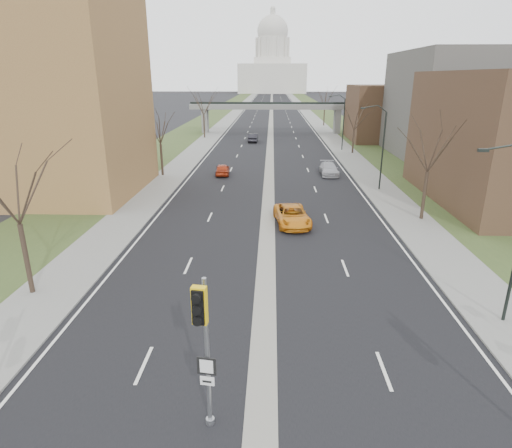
# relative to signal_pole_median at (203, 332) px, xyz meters

# --- Properties ---
(ground) EXTENTS (700.00, 700.00, 0.00)m
(ground) POSITION_rel_signal_pole_median_xyz_m (1.82, 1.37, -3.93)
(ground) COLOR black
(ground) RESTS_ON ground
(road_surface) EXTENTS (20.00, 600.00, 0.01)m
(road_surface) POSITION_rel_signal_pole_median_xyz_m (1.82, 151.37, -3.92)
(road_surface) COLOR black
(road_surface) RESTS_ON ground
(median_strip) EXTENTS (1.20, 600.00, 0.02)m
(median_strip) POSITION_rel_signal_pole_median_xyz_m (1.82, 151.37, -3.93)
(median_strip) COLOR gray
(median_strip) RESTS_ON ground
(sidewalk_right) EXTENTS (4.00, 600.00, 0.12)m
(sidewalk_right) POSITION_rel_signal_pole_median_xyz_m (13.82, 151.37, -3.87)
(sidewalk_right) COLOR gray
(sidewalk_right) RESTS_ON ground
(sidewalk_left) EXTENTS (4.00, 600.00, 0.12)m
(sidewalk_left) POSITION_rel_signal_pole_median_xyz_m (-10.18, 151.37, -3.87)
(sidewalk_left) COLOR gray
(sidewalk_left) RESTS_ON ground
(grass_verge_right) EXTENTS (8.00, 600.00, 0.10)m
(grass_verge_right) POSITION_rel_signal_pole_median_xyz_m (19.82, 151.37, -3.88)
(grass_verge_right) COLOR #2A3C1B
(grass_verge_right) RESTS_ON ground
(grass_verge_left) EXTENTS (8.00, 600.00, 0.10)m
(grass_verge_left) POSITION_rel_signal_pole_median_xyz_m (-16.18, 151.37, -3.88)
(grass_verge_left) COLOR #2A3C1B
(grass_verge_left) RESTS_ON ground
(apartment_building) EXTENTS (25.00, 16.00, 22.00)m
(apartment_building) POSITION_rel_signal_pole_median_xyz_m (-24.18, 31.37, 7.07)
(apartment_building) COLOR olive
(apartment_building) RESTS_ON ground
(commercial_block_mid) EXTENTS (18.00, 22.00, 15.00)m
(commercial_block_mid) POSITION_rel_signal_pole_median_xyz_m (29.82, 53.37, 3.57)
(commercial_block_mid) COLOR #575550
(commercial_block_mid) RESTS_ON ground
(commercial_block_far) EXTENTS (14.00, 14.00, 10.00)m
(commercial_block_far) POSITION_rel_signal_pole_median_xyz_m (23.82, 71.37, 1.07)
(commercial_block_far) COLOR #4B3423
(commercial_block_far) RESTS_ON ground
(pedestrian_bridge) EXTENTS (34.00, 3.00, 6.45)m
(pedestrian_bridge) POSITION_rel_signal_pole_median_xyz_m (1.82, 81.37, 0.92)
(pedestrian_bridge) COLOR slate
(pedestrian_bridge) RESTS_ON ground
(capitol) EXTENTS (48.00, 42.00, 55.75)m
(capitol) POSITION_rel_signal_pole_median_xyz_m (1.82, 321.37, 14.67)
(capitol) COLOR silver
(capitol) RESTS_ON ground
(streetlight_mid) EXTENTS (2.61, 0.20, 8.70)m
(streetlight_mid) POSITION_rel_signal_pole_median_xyz_m (12.80, 33.37, 3.03)
(streetlight_mid) COLOR black
(streetlight_mid) RESTS_ON sidewalk_right
(streetlight_far) EXTENTS (2.61, 0.20, 8.70)m
(streetlight_far) POSITION_rel_signal_pole_median_xyz_m (12.80, 59.37, 3.03)
(streetlight_far) COLOR black
(streetlight_far) RESTS_ON sidewalk_right
(tree_left_a) EXTENTS (7.20, 7.20, 9.40)m
(tree_left_a) POSITION_rel_signal_pole_median_xyz_m (-11.18, 9.37, 2.71)
(tree_left_a) COLOR #382B21
(tree_left_a) RESTS_ON sidewalk_left
(tree_left_b) EXTENTS (6.75, 6.75, 8.81)m
(tree_left_b) POSITION_rel_signal_pole_median_xyz_m (-11.18, 39.37, 2.30)
(tree_left_b) COLOR #382B21
(tree_left_b) RESTS_ON sidewalk_left
(tree_left_c) EXTENTS (7.65, 7.65, 9.99)m
(tree_left_c) POSITION_rel_signal_pole_median_xyz_m (-11.18, 73.37, 3.12)
(tree_left_c) COLOR #382B21
(tree_left_c) RESTS_ON sidewalk_left
(tree_right_a) EXTENTS (7.20, 7.20, 9.40)m
(tree_right_a) POSITION_rel_signal_pole_median_xyz_m (14.82, 23.37, 2.71)
(tree_right_a) COLOR #382B21
(tree_right_a) RESTS_ON sidewalk_right
(tree_right_b) EXTENTS (6.30, 6.30, 8.22)m
(tree_right_b) POSITION_rel_signal_pole_median_xyz_m (14.82, 56.37, 1.89)
(tree_right_b) COLOR #382B21
(tree_right_b) RESTS_ON sidewalk_right
(tree_right_c) EXTENTS (7.65, 7.65, 9.99)m
(tree_right_c) POSITION_rel_signal_pole_median_xyz_m (14.82, 96.37, 3.12)
(tree_right_c) COLOR #382B21
(tree_right_c) RESTS_ON sidewalk_right
(signal_pole_median) EXTENTS (0.66, 0.94, 5.64)m
(signal_pole_median) POSITION_rel_signal_pole_median_xyz_m (0.00, 0.00, 0.00)
(signal_pole_median) COLOR gray
(signal_pole_median) RESTS_ON ground
(car_left_near) EXTENTS (1.92, 4.17, 1.39)m
(car_left_near) POSITION_rel_signal_pole_median_xyz_m (-3.94, 40.18, -3.23)
(car_left_near) COLOR #AB3013
(car_left_near) RESTS_ON ground
(car_left_far) EXTENTS (1.77, 4.74, 1.55)m
(car_left_far) POSITION_rel_signal_pole_median_xyz_m (-1.36, 68.42, -3.15)
(car_left_far) COLOR black
(car_left_far) RESTS_ON ground
(car_right_near) EXTENTS (3.22, 5.79, 1.53)m
(car_right_near) POSITION_rel_signal_pole_median_xyz_m (3.82, 21.79, -3.16)
(car_right_near) COLOR orange
(car_right_near) RESTS_ON ground
(car_right_mid) EXTENTS (2.05, 5.04, 1.46)m
(car_right_mid) POSITION_rel_signal_pole_median_xyz_m (9.15, 40.65, -3.20)
(car_right_mid) COLOR #999BA0
(car_right_mid) RESTS_ON ground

